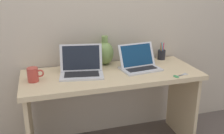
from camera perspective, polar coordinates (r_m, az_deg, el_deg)
name	(u,v)px	position (r m, az deg, el deg)	size (l,w,h in m)	color
back_wall	(102,14)	(2.36, -2.33, 11.86)	(4.40, 0.04, 2.40)	#BCAD99
desk	(112,90)	(2.21, 0.00, -5.16)	(1.49, 0.58, 0.75)	#D1B78C
laptop_left	(81,67)	(2.12, -6.84, 0.07)	(0.38, 0.30, 0.24)	silver
laptop_right	(139,62)	(2.24, 5.99, 1.03)	(0.36, 0.27, 0.21)	silver
green_vase	(105,53)	(2.33, -1.62, 3.21)	(0.16, 0.16, 0.27)	#75934C
coffee_mug	(33,75)	(2.04, -17.21, -1.64)	(0.13, 0.08, 0.11)	#B23D33
pen_cup	(161,54)	(2.55, 11.01, 2.79)	(0.07, 0.07, 0.17)	black
scissors	(179,76)	(2.14, 14.66, -1.92)	(0.15, 0.08, 0.01)	#B7B7BC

